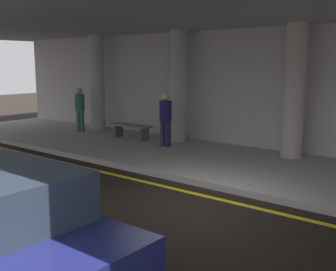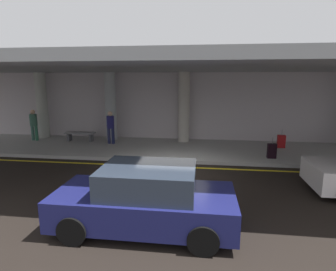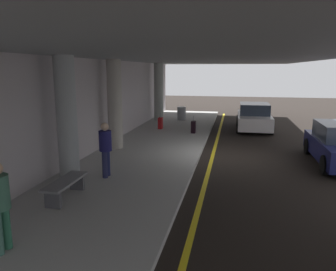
% 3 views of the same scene
% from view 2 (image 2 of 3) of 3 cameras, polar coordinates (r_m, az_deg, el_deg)
% --- Properties ---
extents(ground_plane, '(60.00, 60.00, 0.00)m').
position_cam_2_polar(ground_plane, '(10.48, 1.36, -7.45)').
color(ground_plane, black).
extents(sidewalk, '(26.00, 4.20, 0.15)m').
position_cam_2_polar(sidewalk, '(13.42, 2.76, -2.88)').
color(sidewalk, '#A7A6A3').
rests_on(sidewalk, ground).
extents(lane_stripe_yellow, '(26.00, 0.14, 0.01)m').
position_cam_2_polar(lane_stripe_yellow, '(10.98, 1.66, -6.53)').
color(lane_stripe_yellow, yellow).
rests_on(lane_stripe_yellow, ground).
extents(support_column_far_left, '(0.60, 0.60, 3.65)m').
position_cam_2_polar(support_column_far_left, '(17.10, -24.64, 5.66)').
color(support_column_far_left, '#A9ACA2').
rests_on(support_column_far_left, sidewalk).
extents(support_column_left_mid, '(0.60, 0.60, 3.65)m').
position_cam_2_polar(support_column_left_mid, '(15.37, -11.81, 5.92)').
color(support_column_left_mid, '#A0A6A8').
rests_on(support_column_left_mid, sidewalk).
extents(support_column_center, '(0.60, 0.60, 3.65)m').
position_cam_2_polar(support_column_center, '(14.56, 3.32, 5.85)').
color(support_column_center, '#ACA59B').
rests_on(support_column_center, sidewalk).
extents(ceiling_overhang, '(28.00, 13.20, 0.30)m').
position_cam_2_polar(ceiling_overhang, '(12.52, 2.75, 13.99)').
color(ceiling_overhang, gray).
rests_on(ceiling_overhang, support_column_far_left).
extents(terminal_back_wall, '(26.00, 0.30, 3.80)m').
position_cam_2_polar(terminal_back_wall, '(15.32, 3.52, 5.84)').
color(terminal_back_wall, '#B8AEB2').
rests_on(terminal_back_wall, ground).
extents(car_navy, '(4.10, 1.92, 1.50)m').
position_cam_2_polar(car_navy, '(6.49, -4.66, -13.04)').
color(car_navy, navy).
rests_on(car_navy, ground).
extents(traveler_with_luggage, '(0.38, 0.38, 1.68)m').
position_cam_2_polar(traveler_with_luggage, '(16.54, -26.10, 2.36)').
color(traveler_with_luggage, '#3B6658').
rests_on(traveler_with_luggage, sidewalk).
extents(person_waiting_for_ride, '(0.38, 0.38, 1.68)m').
position_cam_2_polar(person_waiting_for_ride, '(14.39, -11.83, 2.09)').
color(person_waiting_for_ride, '#202347').
rests_on(person_waiting_for_ride, sidewalk).
extents(suitcase_upright_primary, '(0.36, 0.22, 0.90)m').
position_cam_2_polar(suitcase_upright_primary, '(12.38, 20.73, -3.02)').
color(suitcase_upright_primary, black).
rests_on(suitcase_upright_primary, sidewalk).
extents(suitcase_upright_secondary, '(0.36, 0.22, 0.90)m').
position_cam_2_polar(suitcase_upright_secondary, '(14.44, 22.43, -1.14)').
color(suitcase_upright_secondary, maroon).
rests_on(suitcase_upright_secondary, sidewalk).
extents(bench_metal, '(1.60, 0.50, 0.48)m').
position_cam_2_polar(bench_metal, '(15.52, -17.76, 0.16)').
color(bench_metal, slate).
rests_on(bench_metal, sidewalk).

